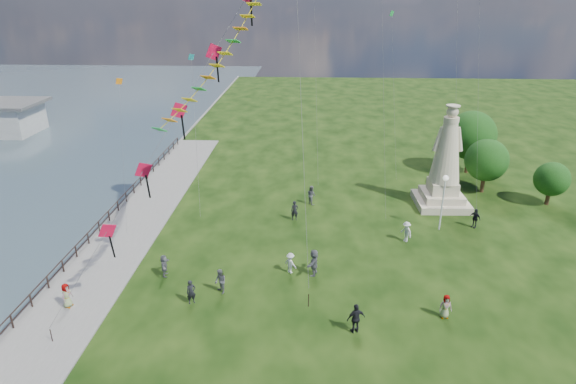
# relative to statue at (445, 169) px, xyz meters

# --- Properties ---
(waterfront) EXTENTS (200.00, 200.00, 1.51)m
(waterfront) POSITION_rel_statue_xyz_m (-27.53, -9.89, -3.51)
(waterfront) COLOR #2F4146
(waterfront) RESTS_ON ground
(statue) EXTENTS (4.61, 4.61, 9.12)m
(statue) POSITION_rel_statue_xyz_m (0.00, 0.00, 0.00)
(statue) COLOR beige
(statue) RESTS_ON ground
(lamppost) EXTENTS (0.44, 0.44, 4.70)m
(lamppost) POSITION_rel_statue_xyz_m (-1.30, -4.99, -0.06)
(lamppost) COLOR silver
(lamppost) RESTS_ON ground
(tree_row) EXTENTS (8.94, 12.20, 6.67)m
(tree_row) POSITION_rel_statue_xyz_m (5.40, 6.15, 0.21)
(tree_row) COLOR #382314
(tree_row) RESTS_ON ground
(person_0) EXTENTS (0.69, 0.62, 1.58)m
(person_0) POSITION_rel_statue_xyz_m (-19.00, -15.87, -2.65)
(person_0) COLOR black
(person_0) RESTS_ON ground
(person_1) EXTENTS (0.88, 0.95, 1.67)m
(person_1) POSITION_rel_statue_xyz_m (-17.40, -14.68, -2.61)
(person_1) COLOR #595960
(person_1) RESTS_ON ground
(person_2) EXTENTS (1.07, 0.99, 1.49)m
(person_2) POSITION_rel_statue_xyz_m (-13.07, -12.06, -2.70)
(person_2) COLOR silver
(person_2) RESTS_ON ground
(person_3) EXTENTS (1.21, 0.89, 1.85)m
(person_3) POSITION_rel_statue_xyz_m (-9.12, -18.14, -2.52)
(person_3) COLOR black
(person_3) RESTS_ON ground
(person_4) EXTENTS (0.77, 0.50, 1.51)m
(person_4) POSITION_rel_statue_xyz_m (-3.74, -16.53, -2.69)
(person_4) COLOR #595960
(person_4) RESTS_ON ground
(person_5) EXTENTS (0.81, 1.52, 1.56)m
(person_5) POSITION_rel_statue_xyz_m (-21.55, -12.86, -2.67)
(person_5) COLOR #595960
(person_5) RESTS_ON ground
(person_6) EXTENTS (0.67, 0.48, 1.70)m
(person_6) POSITION_rel_statue_xyz_m (-13.08, -3.74, -2.60)
(person_6) COLOR black
(person_6) RESTS_ON ground
(person_7) EXTENTS (0.93, 1.01, 1.77)m
(person_7) POSITION_rel_statue_xyz_m (-11.69, -0.35, -2.56)
(person_7) COLOR #595960
(person_7) RESTS_ON ground
(person_8) EXTENTS (1.04, 1.18, 1.64)m
(person_8) POSITION_rel_statue_xyz_m (-4.38, -7.11, -2.63)
(person_8) COLOR silver
(person_8) RESTS_ON ground
(person_9) EXTENTS (0.99, 1.06, 1.65)m
(person_9) POSITION_rel_statue_xyz_m (1.65, -4.40, -2.62)
(person_9) COLOR black
(person_9) RESTS_ON ground
(person_10) EXTENTS (0.60, 0.84, 1.58)m
(person_10) POSITION_rel_statue_xyz_m (-26.39, -16.73, -2.66)
(person_10) COLOR #595960
(person_10) RESTS_ON ground
(person_11) EXTENTS (1.19, 1.88, 1.88)m
(person_11) POSITION_rel_statue_xyz_m (-11.47, -12.21, -2.50)
(person_11) COLOR #595960
(person_11) RESTS_ON ground
(red_kite_train) EXTENTS (10.67, 9.35, 18.19)m
(red_kite_train) POSITION_rel_statue_xyz_m (-19.42, -14.30, 7.78)
(red_kite_train) COLOR black
(red_kite_train) RESTS_ON ground
(small_kites) EXTENTS (30.14, 18.34, 23.27)m
(small_kites) POSITION_rel_statue_xyz_m (-9.21, 3.30, 10.33)
(small_kites) COLOR teal
(small_kites) RESTS_ON ground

